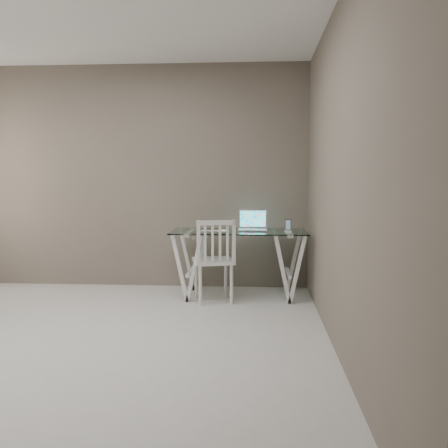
# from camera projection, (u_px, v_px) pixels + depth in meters

# --- Properties ---
(room) EXTENTS (4.50, 4.52, 2.71)m
(room) POSITION_uv_depth(u_px,v_px,m) (69.00, 128.00, 3.85)
(room) COLOR #B7B4B0
(room) RESTS_ON ground
(desk) EXTENTS (1.50, 0.70, 0.75)m
(desk) POSITION_uv_depth(u_px,v_px,m) (239.00, 263.00, 5.59)
(desk) COLOR silver
(desk) RESTS_ON ground
(chair) EXTENTS (0.50, 0.50, 0.90)m
(chair) POSITION_uv_depth(u_px,v_px,m) (214.00, 257.00, 5.31)
(chair) COLOR silver
(chair) RESTS_ON ground
(laptop) EXTENTS (0.33, 0.28, 0.23)m
(laptop) POSITION_uv_depth(u_px,v_px,m) (253.00, 225.00, 5.65)
(laptop) COLOR silver
(laptop) RESTS_ON desk
(keyboard) EXTENTS (0.26, 0.11, 0.01)m
(keyboard) POSITION_uv_depth(u_px,v_px,m) (212.00, 231.00, 5.51)
(keyboard) COLOR silver
(keyboard) RESTS_ON desk
(mouse) EXTENTS (0.12, 0.07, 0.04)m
(mouse) POSITION_uv_depth(u_px,v_px,m) (223.00, 231.00, 5.36)
(mouse) COLOR white
(mouse) RESTS_ON desk
(phone_dock) EXTENTS (0.07, 0.07, 0.13)m
(phone_dock) POSITION_uv_depth(u_px,v_px,m) (288.00, 228.00, 5.46)
(phone_dock) COLOR white
(phone_dock) RESTS_ON desk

